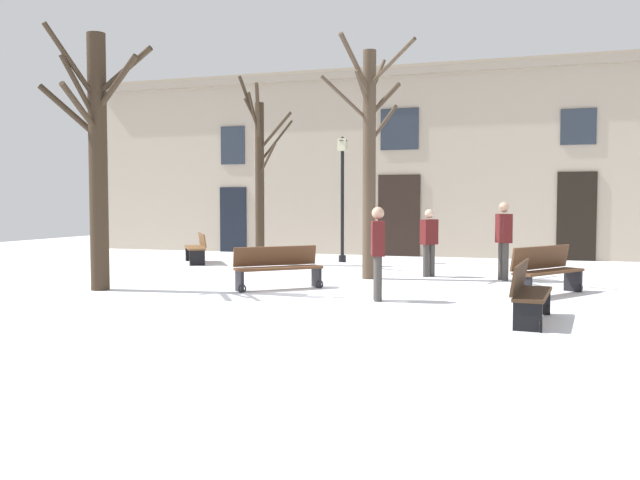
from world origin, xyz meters
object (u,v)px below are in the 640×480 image
Objects in this scene: streetlamp at (342,185)px; bench_near_center_tree at (529,292)px; person_crossing_plaza at (378,249)px; person_strolling at (504,237)px; tree_foreground at (260,172)px; bench_far_corner at (197,248)px; bench_facing_shops at (546,270)px; bench_back_to_back_right at (278,267)px; person_by_shop_door at (429,240)px; tree_near_facade at (97,153)px; tree_left_of_center at (370,153)px.

bench_near_center_tree is (5.49, -8.78, -1.80)m from streetlamp.
bench_near_center_tree is 3.03m from person_crossing_plaza.
bench_near_center_tree is 0.98× the size of person_strolling.
bench_far_corner is (-1.93, -0.13, -2.14)m from tree_foreground.
bench_near_center_tree is at bearing -44.26° from tree_foreground.
streetlamp is at bearing 78.71° from bench_facing_shops.
bench_back_to_back_right is 1.01× the size of person_by_shop_door.
bench_facing_shops is 3.22m from bench_near_center_tree.
person_by_shop_door is at bearing 37.96° from tree_near_facade.
tree_foreground is 1.40× the size of streetlamp.
person_strolling reaches higher than person_crossing_plaza.
tree_foreground is 5.89m from bench_back_to_back_right.
person_crossing_plaza is (-2.63, 1.41, 0.48)m from bench_near_center_tree.
tree_near_facade is at bearing -23.10° from bench_far_corner.
bench_near_center_tree is (9.38, -7.13, 0.00)m from bench_far_corner.
tree_left_of_center reaches higher than bench_back_to_back_right.
tree_left_of_center reaches higher than bench_far_corner.
person_by_shop_door reaches higher than bench_facing_shops.
bench_far_corner is 0.96× the size of person_strolling.
person_crossing_plaza reaches higher than bench_far_corner.
bench_near_center_tree is at bearing -57.98° from streetlamp.
person_strolling is (4.24, 3.06, 0.53)m from bench_back_to_back_right.
bench_back_to_back_right is at bearing -62.87° from tree_foreground.
tree_foreground is 2.94× the size of bench_facing_shops.
person_strolling is at bearing 55.64° from bench_facing_shops.
tree_foreground reaches higher than bench_near_center_tree.
streetlamp is 2.08× the size of person_strolling.
bench_back_to_back_right is (2.50, -4.88, -2.14)m from tree_foreground.
tree_near_facade reaches higher than person_by_shop_door.
tree_foreground is 3.05× the size of person_crossing_plaza.
person_strolling is at bearing -15.11° from tree_foreground.
tree_left_of_center is at bearing -33.04° from tree_foreground.
person_by_shop_door is at bearing -17.70° from tree_foreground.
tree_near_facade is at bearing -109.91° from streetlamp.
bench_back_to_back_right is 5.48m from bench_near_center_tree.
bench_back_to_back_right is 2.55m from person_crossing_plaza.
person_strolling reaches higher than bench_far_corner.
person_strolling is at bearing 124.51° from person_by_shop_door.
streetlamp is 5.98m from person_strolling.
person_crossing_plaza is at bearing 65.57° from bench_near_center_tree.
streetlamp is at bearing 114.71° from tree_left_of_center.
person_by_shop_door is at bearing 80.28° from bench_facing_shops.
person_crossing_plaza reaches higher than bench_back_to_back_right.
streetlamp reaches higher than person_strolling.
bench_far_corner is (-4.44, 4.75, -0.01)m from bench_back_to_back_right.
person_strolling is (4.79, -3.35, -1.27)m from streetlamp.
tree_foreground reaches higher than person_crossing_plaza.
tree_left_of_center reaches higher than person_by_shop_door.
tree_near_facade is 3.17× the size of bench_back_to_back_right.
streetlamp reaches higher than person_crossing_plaza.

